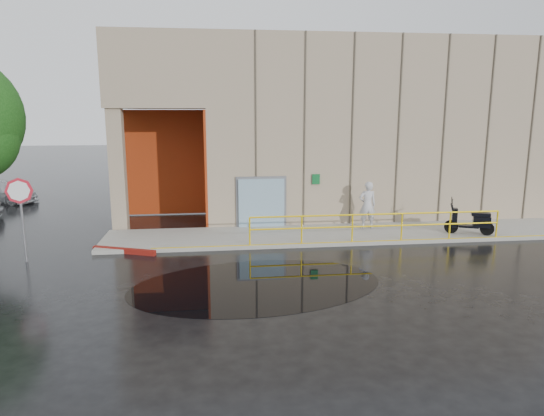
# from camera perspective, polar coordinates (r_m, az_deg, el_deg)

# --- Properties ---
(ground) EXTENTS (120.00, 120.00, 0.00)m
(ground) POSITION_cam_1_polar(r_m,az_deg,el_deg) (14.69, 0.29, -8.11)
(ground) COLOR black
(ground) RESTS_ON ground
(sidewalk) EXTENTS (20.00, 3.00, 0.15)m
(sidewalk) POSITION_cam_1_polar(r_m,az_deg,el_deg) (19.72, 10.24, -2.98)
(sidewalk) COLOR gray
(sidewalk) RESTS_ON ground
(building) EXTENTS (20.00, 10.17, 8.00)m
(building) POSITION_cam_1_polar(r_m,az_deg,el_deg) (25.67, 8.66, 9.68)
(building) COLOR tan
(building) RESTS_ON ground
(guardrail) EXTENTS (9.56, 0.06, 1.03)m
(guardrail) POSITION_cam_1_polar(r_m,az_deg,el_deg) (18.41, 12.28, -2.15)
(guardrail) COLOR yellow
(guardrail) RESTS_ON sidewalk
(person) EXTENTS (0.73, 0.50, 1.94)m
(person) POSITION_cam_1_polar(r_m,az_deg,el_deg) (20.18, 11.16, 0.35)
(person) COLOR silver
(person) RESTS_ON sidewalk
(scooter) EXTENTS (1.87, 1.25, 1.42)m
(scooter) POSITION_cam_1_polar(r_m,az_deg,el_deg) (20.35, 22.33, -0.65)
(scooter) COLOR black
(scooter) RESTS_ON sidewalk
(stop_sign) EXTENTS (0.84, 0.19, 2.81)m
(stop_sign) POSITION_cam_1_polar(r_m,az_deg,el_deg) (17.57, -27.50, 0.65)
(stop_sign) COLOR slate
(stop_sign) RESTS_ON ground
(red_curb) EXTENTS (2.29, 1.07, 0.18)m
(red_curb) POSITION_cam_1_polar(r_m,az_deg,el_deg) (17.80, -17.01, -4.82)
(red_curb) COLOR maroon
(red_curb) RESTS_ON ground
(puddle) EXTENTS (7.80, 5.39, 0.01)m
(puddle) POSITION_cam_1_polar(r_m,az_deg,el_deg) (14.05, -1.77, -9.03)
(puddle) COLOR black
(puddle) RESTS_ON ground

